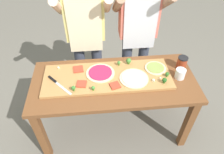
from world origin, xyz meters
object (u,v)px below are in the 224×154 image
(pizza_whole_white_garlic, at_px, (134,78))
(broccoli_floret_front_right, at_px, (119,63))
(broccoli_floret_back_right, at_px, (73,88))
(broccoli_floret_back_mid, at_px, (167,74))
(pizza_whole_pesto_green, at_px, (155,68))
(cheese_crumble_b, at_px, (58,68))
(pizza_slice_center, at_px, (82,84))
(prep_table, at_px, (114,89))
(cook_left, at_px, (85,29))
(chefs_knife, at_px, (56,83))
(sauce_jar, at_px, (182,63))
(broccoli_floret_front_mid, at_px, (129,61))
(cheese_crumble_a, at_px, (153,80))
(pizza_slice_near_left, at_px, (78,69))
(broccoli_floret_center_left, at_px, (93,88))
(pizza_whole_beet_magenta, at_px, (100,73))
(pizza_slice_far_right, at_px, (115,85))
(flour_cup, at_px, (180,74))
(cook_right, at_px, (138,27))
(cheese_crumble_c, at_px, (160,78))
(broccoli_floret_back_left, at_px, (164,80))

(pizza_whole_white_garlic, bearing_deg, broccoli_floret_front_right, 119.10)
(broccoli_floret_back_right, bearing_deg, broccoli_floret_front_right, 35.10)
(broccoli_floret_back_mid, bearing_deg, pizza_whole_pesto_green, 123.18)
(cheese_crumble_b, bearing_deg, pizza_slice_center, -47.08)
(prep_table, distance_m, cook_left, 0.70)
(prep_table, relative_size, pizza_whole_white_garlic, 5.74)
(chefs_knife, xyz_separation_m, sauce_jar, (1.22, 0.13, 0.03))
(broccoli_floret_front_mid, height_order, cheese_crumble_a, broccoli_floret_front_mid)
(pizza_slice_near_left, distance_m, sauce_jar, 1.02)
(chefs_knife, bearing_deg, cook_left, 63.45)
(prep_table, height_order, cheese_crumble_a, cheese_crumble_a)
(pizza_slice_near_left, bearing_deg, broccoli_floret_center_left, -64.54)
(chefs_knife, distance_m, broccoli_floret_front_right, 0.63)
(cheese_crumble_a, bearing_deg, prep_table, 168.83)
(pizza_whole_beet_magenta, height_order, broccoli_floret_center_left, broccoli_floret_center_left)
(pizza_whole_pesto_green, distance_m, broccoli_floret_front_mid, 0.27)
(pizza_whole_pesto_green, xyz_separation_m, pizza_slice_near_left, (-0.75, 0.05, -0.00))
(pizza_whole_white_garlic, distance_m, pizza_slice_far_right, 0.20)
(broccoli_floret_front_mid, xyz_separation_m, sauce_jar, (0.52, -0.08, 0.00))
(pizza_whole_white_garlic, relative_size, broccoli_floret_front_right, 5.43)
(pizza_slice_center, distance_m, flour_cup, 0.92)
(cheese_crumble_b, bearing_deg, pizza_whole_pesto_green, -5.64)
(pizza_slice_far_right, bearing_deg, prep_table, 87.68)
(broccoli_floret_back_mid, relative_size, cook_left, 0.03)
(broccoli_floret_front_right, distance_m, sauce_jar, 0.62)
(broccoli_floret_front_mid, distance_m, cook_right, 0.42)
(cook_right, bearing_deg, chefs_knife, -146.05)
(pizza_slice_center, xyz_separation_m, cheese_crumble_c, (0.73, 0.01, 0.00))
(sauce_jar, bearing_deg, cheese_crumble_c, -147.52)
(pizza_slice_center, height_order, broccoli_floret_center_left, broccoli_floret_center_left)
(pizza_whole_white_garlic, relative_size, broccoli_floret_front_mid, 4.25)
(chefs_knife, distance_m, cook_left, 0.67)
(pizza_slice_near_left, xyz_separation_m, cheese_crumble_c, (0.76, -0.20, 0.00))
(chefs_knife, xyz_separation_m, pizza_slice_near_left, (0.20, 0.17, 0.00))
(cheese_crumble_c, bearing_deg, cook_right, 100.92)
(pizza_whole_pesto_green, xyz_separation_m, sauce_jar, (0.27, 0.02, 0.03))
(prep_table, distance_m, pizza_whole_pesto_green, 0.46)
(broccoli_floret_center_left, height_order, sauce_jar, sauce_jar)
(prep_table, xyz_separation_m, broccoli_floret_center_left, (-0.20, -0.13, 0.17))
(flour_cup, bearing_deg, broccoli_floret_center_left, -172.15)
(broccoli_floret_front_mid, height_order, flour_cup, flour_cup)
(pizza_whole_beet_magenta, distance_m, broccoli_floret_back_mid, 0.63)
(broccoli_floret_back_left, height_order, cheese_crumble_a, broccoli_floret_back_left)
(pizza_whole_beet_magenta, xyz_separation_m, broccoli_floret_back_left, (0.57, -0.18, 0.03))
(pizza_whole_beet_magenta, xyz_separation_m, cook_left, (-0.12, 0.48, 0.20))
(pizza_slice_far_right, xyz_separation_m, cook_left, (-0.24, 0.66, 0.21))
(pizza_whole_white_garlic, height_order, sauce_jar, sauce_jar)
(broccoli_floret_front_right, height_order, broccoli_floret_back_right, broccoli_floret_back_right)
(prep_table, height_order, broccoli_floret_back_left, broccoli_floret_back_left)
(broccoli_floret_front_mid, bearing_deg, broccoli_floret_center_left, -137.28)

